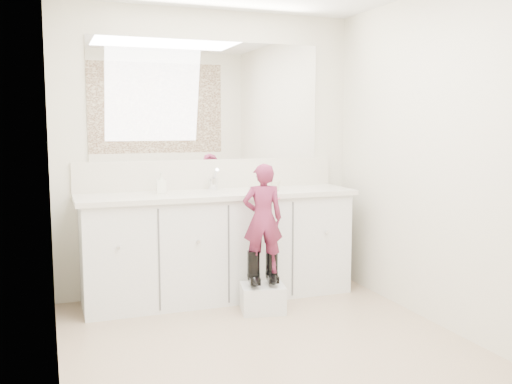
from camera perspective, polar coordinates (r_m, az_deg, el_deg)
name	(u,v)px	position (r m, az deg, el deg)	size (l,w,h in m)	color
floor	(274,351)	(3.79, 1.78, -15.61)	(3.00, 3.00, 0.00)	#92755F
wall_back	(209,153)	(4.93, -4.74, 3.95)	(2.60, 2.60, 0.00)	beige
wall_front	(427,192)	(2.20, 16.72, 0.04)	(2.60, 2.60, 0.00)	beige
wall_left	(50,170)	(3.25, -19.88, 2.06)	(3.00, 3.00, 0.00)	beige
wall_right	(448,160)	(4.18, 18.64, 3.09)	(3.00, 3.00, 0.00)	beige
vanity_cabinet	(219,247)	(4.77, -3.75, -5.54)	(2.20, 0.55, 0.85)	silver
countertop	(219,194)	(4.68, -3.74, -0.25)	(2.28, 0.58, 0.04)	beige
backsplash	(210,174)	(4.93, -4.67, 1.80)	(2.28, 0.03, 0.25)	beige
mirror	(209,101)	(4.92, -4.75, 9.08)	(2.00, 0.02, 1.00)	white
dot_panel	(430,68)	(2.20, 16.97, 11.77)	(2.00, 0.01, 1.20)	#472819
faucet	(213,184)	(4.83, -4.31, 0.80)	(0.08, 0.08, 0.10)	silver
cup	(275,185)	(4.78, 1.94, 0.67)	(0.09, 0.09, 0.09)	beige
soap_bottle	(161,183)	(4.64, -9.48, 0.88)	(0.07, 0.08, 0.17)	white
step_stool	(263,298)	(4.48, 0.67, -10.57)	(0.33, 0.27, 0.21)	silver
boot_left	(254,269)	(4.39, -0.25, -7.66)	(0.10, 0.18, 0.27)	black
boot_right	(272,267)	(4.44, 1.59, -7.49)	(0.10, 0.18, 0.27)	black
toddler	(263,219)	(4.34, 0.68, -2.67)	(0.31, 0.20, 0.84)	#AA3461
toothbrush	(272,201)	(4.34, 1.59, -0.94)	(0.01, 0.01, 0.14)	#EA5B87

